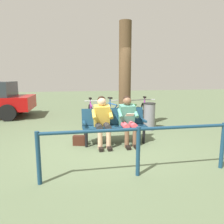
{
  "coord_description": "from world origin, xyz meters",
  "views": [
    {
      "loc": [
        0.87,
        4.76,
        1.66
      ],
      "look_at": [
        -0.25,
        -0.5,
        0.75
      ],
      "focal_mm": 33.35,
      "sensor_mm": 36.0,
      "label": 1
    }
  ],
  "objects_px": {
    "bicycle_green": "(130,113)",
    "person_companion": "(102,118)",
    "litter_bin": "(149,116)",
    "bicycle_black": "(112,114)",
    "bicycle_purple": "(145,112)",
    "tree_trunk": "(125,78)",
    "bench": "(114,123)",
    "person_reading": "(128,117)",
    "bicycle_red": "(91,114)",
    "handbag": "(79,140)"
  },
  "relations": [
    {
      "from": "person_companion",
      "to": "bicycle_black",
      "type": "height_order",
      "value": "person_companion"
    },
    {
      "from": "person_companion",
      "to": "litter_bin",
      "type": "relative_size",
      "value": 1.4
    },
    {
      "from": "person_companion",
      "to": "tree_trunk",
      "type": "distance_m",
      "value": 1.86
    },
    {
      "from": "bicycle_red",
      "to": "bicycle_purple",
      "type": "bearing_deg",
      "value": 92.07
    },
    {
      "from": "person_companion",
      "to": "bicycle_green",
      "type": "height_order",
      "value": "person_companion"
    },
    {
      "from": "person_companion",
      "to": "tree_trunk",
      "type": "height_order",
      "value": "tree_trunk"
    },
    {
      "from": "bench",
      "to": "person_companion",
      "type": "distance_m",
      "value": 0.39
    },
    {
      "from": "bench",
      "to": "tree_trunk",
      "type": "relative_size",
      "value": 0.49
    },
    {
      "from": "person_reading",
      "to": "tree_trunk",
      "type": "bearing_deg",
      "value": -101.15
    },
    {
      "from": "handbag",
      "to": "bicycle_green",
      "type": "distance_m",
      "value": 2.93
    },
    {
      "from": "bench",
      "to": "handbag",
      "type": "height_order",
      "value": "bench"
    },
    {
      "from": "bicycle_green",
      "to": "bicycle_black",
      "type": "height_order",
      "value": "same"
    },
    {
      "from": "tree_trunk",
      "to": "person_companion",
      "type": "bearing_deg",
      "value": 54.64
    },
    {
      "from": "bicycle_black",
      "to": "bicycle_green",
      "type": "bearing_deg",
      "value": 72.89
    },
    {
      "from": "bench",
      "to": "person_reading",
      "type": "distance_m",
      "value": 0.39
    },
    {
      "from": "bench",
      "to": "bicycle_green",
      "type": "distance_m",
      "value": 2.36
    },
    {
      "from": "tree_trunk",
      "to": "bicycle_purple",
      "type": "relative_size",
      "value": 1.97
    },
    {
      "from": "bench",
      "to": "handbag",
      "type": "bearing_deg",
      "value": 5.23
    },
    {
      "from": "bicycle_green",
      "to": "person_companion",
      "type": "bearing_deg",
      "value": -49.42
    },
    {
      "from": "bicycle_black",
      "to": "bicycle_red",
      "type": "bearing_deg",
      "value": -104.67
    },
    {
      "from": "litter_bin",
      "to": "bicycle_red",
      "type": "bearing_deg",
      "value": -32.95
    },
    {
      "from": "bench",
      "to": "bicycle_purple",
      "type": "xyz_separation_m",
      "value": [
        -1.68,
        -2.15,
        -0.15
      ]
    },
    {
      "from": "bench",
      "to": "person_reading",
      "type": "relative_size",
      "value": 1.34
    },
    {
      "from": "person_reading",
      "to": "person_companion",
      "type": "relative_size",
      "value": 1.0
    },
    {
      "from": "tree_trunk",
      "to": "bicycle_black",
      "type": "bearing_deg",
      "value": -79.82
    },
    {
      "from": "litter_bin",
      "to": "bicycle_black",
      "type": "xyz_separation_m",
      "value": [
        0.96,
        -1.11,
        -0.07
      ]
    },
    {
      "from": "tree_trunk",
      "to": "bicycle_black",
      "type": "distance_m",
      "value": 1.63
    },
    {
      "from": "person_companion",
      "to": "bicycle_black",
      "type": "distance_m",
      "value": 2.42
    },
    {
      "from": "person_companion",
      "to": "bicycle_red",
      "type": "bearing_deg",
      "value": -88.48
    },
    {
      "from": "handbag",
      "to": "bicycle_black",
      "type": "bearing_deg",
      "value": -120.71
    },
    {
      "from": "person_reading",
      "to": "person_companion",
      "type": "distance_m",
      "value": 0.64
    },
    {
      "from": "handbag",
      "to": "tree_trunk",
      "type": "height_order",
      "value": "tree_trunk"
    },
    {
      "from": "bicycle_red",
      "to": "bicycle_black",
      "type": "bearing_deg",
      "value": 91.1
    },
    {
      "from": "person_reading",
      "to": "litter_bin",
      "type": "bearing_deg",
      "value": -130.9
    },
    {
      "from": "person_reading",
      "to": "bicycle_purple",
      "type": "relative_size",
      "value": 0.72
    },
    {
      "from": "bench",
      "to": "tree_trunk",
      "type": "height_order",
      "value": "tree_trunk"
    },
    {
      "from": "bench",
      "to": "bicycle_red",
      "type": "bearing_deg",
      "value": -79.84
    },
    {
      "from": "person_reading",
      "to": "bicycle_black",
      "type": "height_order",
      "value": "person_reading"
    },
    {
      "from": "bicycle_purple",
      "to": "bicycle_green",
      "type": "distance_m",
      "value": 0.6
    },
    {
      "from": "bicycle_green",
      "to": "bench",
      "type": "bearing_deg",
      "value": -44.8
    },
    {
      "from": "tree_trunk",
      "to": "bicycle_purple",
      "type": "xyz_separation_m",
      "value": [
        -1.08,
        -1.02,
        -1.28
      ]
    },
    {
      "from": "bicycle_red",
      "to": "litter_bin",
      "type": "bearing_deg",
      "value": 58.38
    },
    {
      "from": "bench",
      "to": "tree_trunk",
      "type": "bearing_deg",
      "value": -116.82
    },
    {
      "from": "tree_trunk",
      "to": "person_reading",
      "type": "bearing_deg",
      "value": 77.97
    },
    {
      "from": "person_reading",
      "to": "bicycle_green",
      "type": "bearing_deg",
      "value": -107.7
    },
    {
      "from": "bicycle_purple",
      "to": "bicycle_green",
      "type": "bearing_deg",
      "value": -73.67
    },
    {
      "from": "person_companion",
      "to": "bicycle_red",
      "type": "relative_size",
      "value": 0.71
    },
    {
      "from": "bicycle_purple",
      "to": "bench",
      "type": "bearing_deg",
      "value": -27.31
    },
    {
      "from": "bicycle_green",
      "to": "bicycle_black",
      "type": "xyz_separation_m",
      "value": [
        0.66,
        -0.03,
        0.0
      ]
    },
    {
      "from": "bicycle_black",
      "to": "bench",
      "type": "bearing_deg",
      "value": -25.56
    }
  ]
}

